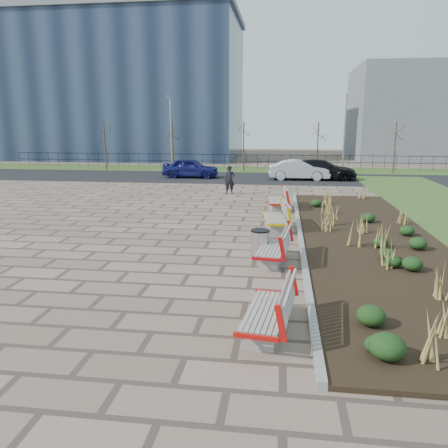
# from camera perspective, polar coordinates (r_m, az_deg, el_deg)

# --- Properties ---
(ground) EXTENTS (120.00, 120.00, 0.00)m
(ground) POSITION_cam_1_polar(r_m,az_deg,el_deg) (11.17, -9.80, -7.72)
(ground) COLOR #83685A
(ground) RESTS_ON ground
(planting_bed) EXTENTS (4.50, 18.00, 0.10)m
(planting_bed) POSITION_cam_1_polar(r_m,az_deg,el_deg) (15.74, 18.43, -1.91)
(planting_bed) COLOR black
(planting_bed) RESTS_ON ground
(planting_curb) EXTENTS (0.16, 18.00, 0.15)m
(planting_curb) POSITION_cam_1_polar(r_m,az_deg,el_deg) (15.45, 9.93, -1.59)
(planting_curb) COLOR gray
(planting_curb) RESTS_ON ground
(grass_verge_far) EXTENTS (80.00, 5.00, 0.04)m
(grass_verge_far) POSITION_cam_1_polar(r_m,az_deg,el_deg) (38.29, 2.74, 7.14)
(grass_verge_far) COLOR #33511E
(grass_verge_far) RESTS_ON ground
(road) EXTENTS (80.00, 7.00, 0.02)m
(road) POSITION_cam_1_polar(r_m,az_deg,el_deg) (32.35, 1.82, 6.06)
(road) COLOR black
(road) RESTS_ON ground
(bench_a) EXTENTS (1.15, 2.20, 1.00)m
(bench_a) POSITION_cam_1_polar(r_m,az_deg,el_deg) (8.45, 5.51, -10.91)
(bench_a) COLOR red
(bench_a) RESTS_ON ground
(bench_b) EXTENTS (1.13, 2.19, 1.00)m
(bench_b) POSITION_cam_1_polar(r_m,az_deg,el_deg) (12.54, 6.28, -2.89)
(bench_b) COLOR #A30A0E
(bench_b) RESTS_ON ground
(bench_c) EXTENTS (1.17, 2.20, 1.00)m
(bench_c) POSITION_cam_1_polar(r_m,az_deg,el_deg) (16.47, 6.64, 0.94)
(bench_c) COLOR #E0B00B
(bench_c) RESTS_ON ground
(bench_d) EXTENTS (1.11, 2.18, 1.00)m
(bench_d) POSITION_cam_1_polar(r_m,az_deg,el_deg) (20.36, 6.86, 3.25)
(bench_d) COLOR red
(bench_d) RESTS_ON ground
(litter_bin) EXTENTS (0.55, 0.55, 0.82)m
(litter_bin) POSITION_cam_1_polar(r_m,az_deg,el_deg) (13.05, 4.72, -2.62)
(litter_bin) COLOR #B2B2B7
(litter_bin) RESTS_ON ground
(pedestrian) EXTENTS (0.65, 0.49, 1.60)m
(pedestrian) POSITION_cam_1_polar(r_m,az_deg,el_deg) (24.74, 0.75, 5.76)
(pedestrian) COLOR black
(pedestrian) RESTS_ON ground
(car_blue) EXTENTS (4.12, 1.66, 1.40)m
(car_blue) POSITION_cam_1_polar(r_m,az_deg,el_deg) (32.44, -4.39, 7.31)
(car_blue) COLOR navy
(car_blue) RESTS_ON road
(car_silver) EXTENTS (4.28, 1.59, 1.40)m
(car_silver) POSITION_cam_1_polar(r_m,az_deg,el_deg) (31.46, 9.78, 6.98)
(car_silver) COLOR #AFB1B7
(car_silver) RESTS_ON road
(car_black) EXTENTS (4.98, 2.06, 1.44)m
(car_black) POSITION_cam_1_polar(r_m,az_deg,el_deg) (31.89, 12.54, 6.98)
(car_black) COLOR black
(car_black) RESTS_ON road
(tree_a) EXTENTS (1.40, 1.40, 4.00)m
(tree_a) POSITION_cam_1_polar(r_m,az_deg,el_deg) (39.55, -15.29, 9.83)
(tree_a) COLOR #4C3D2D
(tree_a) RESTS_ON grass_verge_far
(tree_b) EXTENTS (1.40, 1.40, 4.00)m
(tree_b) POSITION_cam_1_polar(r_m,az_deg,el_deg) (37.65, -6.71, 10.06)
(tree_b) COLOR #4C3D2D
(tree_b) RESTS_ON grass_verge_far
(tree_c) EXTENTS (1.40, 1.40, 4.00)m
(tree_c) POSITION_cam_1_polar(r_m,az_deg,el_deg) (36.64, 2.57, 10.05)
(tree_c) COLOR #4C3D2D
(tree_c) RESTS_ON grass_verge_far
(tree_d) EXTENTS (1.40, 1.40, 4.00)m
(tree_d) POSITION_cam_1_polar(r_m,az_deg,el_deg) (36.60, 12.11, 9.78)
(tree_d) COLOR #4C3D2D
(tree_d) RESTS_ON grass_verge_far
(tree_e) EXTENTS (1.40, 1.40, 4.00)m
(tree_e) POSITION_cam_1_polar(r_m,az_deg,el_deg) (37.54, 21.39, 9.26)
(tree_e) COLOR #4C3D2D
(tree_e) RESTS_ON grass_verge_far
(lamp_west) EXTENTS (0.24, 0.60, 6.00)m
(lamp_west) POSITION_cam_1_polar(r_m,az_deg,el_deg) (37.13, -6.94, 11.55)
(lamp_west) COLOR gray
(lamp_west) RESTS_ON grass_verge_far
(lamp_east) EXTENTS (0.24, 0.60, 6.00)m
(lamp_east) POSITION_cam_1_polar(r_m,az_deg,el_deg) (36.28, 15.45, 11.16)
(lamp_east) COLOR gray
(lamp_east) RESTS_ON grass_verge_far
(railing_fence) EXTENTS (44.00, 0.10, 1.20)m
(railing_fence) POSITION_cam_1_polar(r_m,az_deg,el_deg) (39.72, 2.94, 8.25)
(railing_fence) COLOR black
(railing_fence) RESTS_ON grass_verge_far
(building_glass) EXTENTS (40.00, 14.00, 15.00)m
(building_glass) POSITION_cam_1_polar(r_m,az_deg,el_deg) (56.07, -19.96, 15.92)
(building_glass) COLOR #192338
(building_glass) RESTS_ON ground
(building_grey) EXTENTS (18.00, 12.00, 10.00)m
(building_grey) POSITION_cam_1_polar(r_m,az_deg,el_deg) (54.60, 26.18, 12.85)
(building_grey) COLOR slate
(building_grey) RESTS_ON ground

